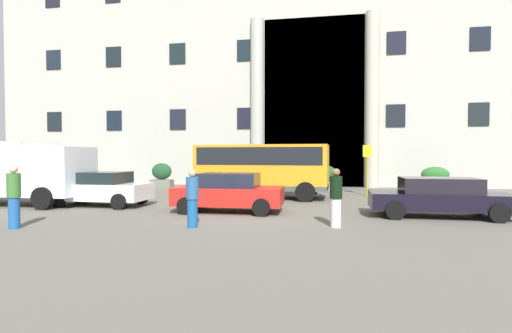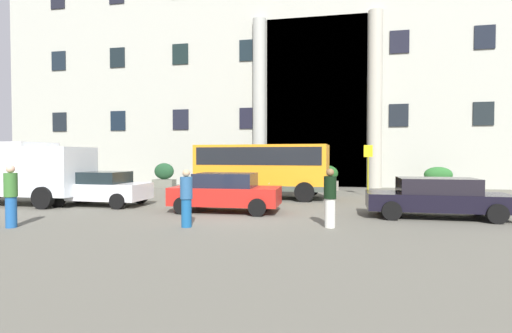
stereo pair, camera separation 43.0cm
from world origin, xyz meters
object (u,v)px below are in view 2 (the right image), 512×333
object	(u,v)px
parked_sedan_far	(437,197)
motorcycle_near_kerb	(95,190)
pedestrian_man_red_shirt	(186,198)
pedestrian_woman_with_bag	(11,196)
orange_minibus	(262,166)
bus_stop_sign	(368,165)
hedge_planter_far_west	(438,180)
box_truck_side_street	(14,170)
scooter_by_planter	(255,193)
parked_sedan_second	(101,188)
pedestrian_woman_dark_dress	(330,198)
hedge_planter_west	(326,178)
hedge_planter_east	(164,176)
white_taxi_kerbside	(226,192)

from	to	relation	value
parked_sedan_far	motorcycle_near_kerb	bearing A→B (deg)	171.62
pedestrian_man_red_shirt	pedestrian_woman_with_bag	xyz separation A→B (m)	(-4.97, -1.08, 0.08)
orange_minibus	parked_sedan_far	distance (m)	8.39
bus_stop_sign	hedge_planter_far_west	distance (m)	5.49
hedge_planter_far_west	pedestrian_woman_with_bag	distance (m)	20.94
pedestrian_man_red_shirt	parked_sedan_far	bearing A→B (deg)	143.48
box_truck_side_street	pedestrian_woman_with_bag	xyz separation A→B (m)	(4.28, -4.63, -0.56)
scooter_by_planter	pedestrian_man_red_shirt	bearing A→B (deg)	-106.00
parked_sedan_second	pedestrian_man_red_shirt	world-z (taller)	pedestrian_man_red_shirt
motorcycle_near_kerb	parked_sedan_second	bearing A→B (deg)	-36.47
pedestrian_woman_dark_dress	pedestrian_man_red_shirt	distance (m)	4.19
motorcycle_near_kerb	hedge_planter_west	bearing A→B (deg)	49.34
hedge_planter_west	box_truck_side_street	world-z (taller)	box_truck_side_street
hedge_planter_far_west	pedestrian_woman_with_bag	bearing A→B (deg)	-136.17
parked_sedan_second	pedestrian_woman_with_bag	size ratio (longest dim) A/B	2.15
hedge_planter_east	pedestrian_woman_with_bag	distance (m)	14.22
pedestrian_woman_dark_dress	pedestrian_man_red_shirt	size ratio (longest dim) A/B	1.01
pedestrian_woman_with_bag	parked_sedan_second	bearing A→B (deg)	104.65
hedge_planter_west	pedestrian_woman_with_bag	size ratio (longest dim) A/B	0.82
hedge_planter_far_west	pedestrian_woman_dark_dress	bearing A→B (deg)	-115.46
parked_sedan_second	parked_sedan_far	bearing A→B (deg)	-2.27
parked_sedan_far	hedge_planter_east	bearing A→B (deg)	146.91
white_taxi_kerbside	pedestrian_woman_dark_dress	world-z (taller)	pedestrian_woman_dark_dress
hedge_planter_west	scooter_by_planter	xyz separation A→B (m)	(-2.88, -7.39, -0.27)
orange_minibus	parked_sedan_second	size ratio (longest dim) A/B	1.64
hedge_planter_east	motorcycle_near_kerb	size ratio (longest dim) A/B	0.84
orange_minibus	box_truck_side_street	world-z (taller)	box_truck_side_street
hedge_planter_far_west	pedestrian_woman_dark_dress	xyz separation A→B (m)	(-6.02, -12.64, 0.18)
parked_sedan_second	motorcycle_near_kerb	distance (m)	2.33
hedge_planter_far_west	pedestrian_man_red_shirt	world-z (taller)	pedestrian_man_red_shirt
orange_minibus	bus_stop_sign	distance (m)	5.53
parked_sedan_far	pedestrian_woman_dark_dress	world-z (taller)	pedestrian_woman_dark_dress
parked_sedan_second	pedestrian_woman_dark_dress	xyz separation A→B (m)	(9.49, -3.13, 0.14)
white_taxi_kerbside	box_truck_side_street	world-z (taller)	box_truck_side_street
box_truck_side_street	motorcycle_near_kerb	distance (m)	3.38
white_taxi_kerbside	parked_sedan_second	distance (m)	5.69
white_taxi_kerbside	motorcycle_near_kerb	bearing A→B (deg)	159.85
white_taxi_kerbside	motorcycle_near_kerb	xyz separation A→B (m)	(-7.12, 2.47, -0.28)
hedge_planter_west	pedestrian_man_red_shirt	world-z (taller)	pedestrian_man_red_shirt
bus_stop_sign	parked_sedan_far	world-z (taller)	bus_stop_sign
pedestrian_man_red_shirt	pedestrian_woman_with_bag	world-z (taller)	pedestrian_woman_with_bag
orange_minibus	box_truck_side_street	bearing A→B (deg)	-153.08
white_taxi_kerbside	scooter_by_planter	size ratio (longest dim) A/B	2.09
white_taxi_kerbside	parked_sedan_second	size ratio (longest dim) A/B	1.02
parked_sedan_far	pedestrian_man_red_shirt	distance (m)	8.30
orange_minibus	bus_stop_sign	world-z (taller)	bus_stop_sign
hedge_planter_far_west	pedestrian_woman_dark_dress	distance (m)	14.00
pedestrian_man_red_shirt	pedestrian_woman_with_bag	size ratio (longest dim) A/B	0.93
hedge_planter_east	scooter_by_planter	world-z (taller)	hedge_planter_east
parked_sedan_second	scooter_by_planter	world-z (taller)	parked_sedan_second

